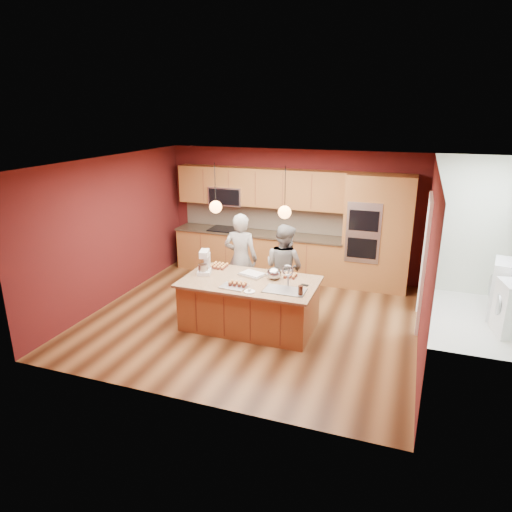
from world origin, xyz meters
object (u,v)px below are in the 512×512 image
at_px(person_right, 284,267).
at_px(mixing_bowl, 274,273).
at_px(island, 251,303).
at_px(person_left, 241,259).
at_px(stand_mixer, 205,264).

distance_m(person_right, mixing_bowl, 0.68).
xyz_separation_m(person_right, mixing_bowl, (0.02, -0.67, 0.12)).
xyz_separation_m(island, person_left, (-0.51, 0.88, 0.44)).
height_order(stand_mixer, mixing_bowl, stand_mixer).
bearing_deg(island, stand_mixer, 175.17).
relative_size(island, person_right, 1.40).
bearing_deg(mixing_bowl, person_left, 141.87).
height_order(island, person_right, person_right).
distance_m(island, person_left, 1.11).
height_order(person_right, mixing_bowl, person_right).
bearing_deg(mixing_bowl, island, -148.09).
distance_m(island, person_right, 1.00).
xyz_separation_m(island, stand_mixer, (-0.86, 0.07, 0.57)).
bearing_deg(island, person_right, 70.10).
distance_m(person_right, stand_mixer, 1.44).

